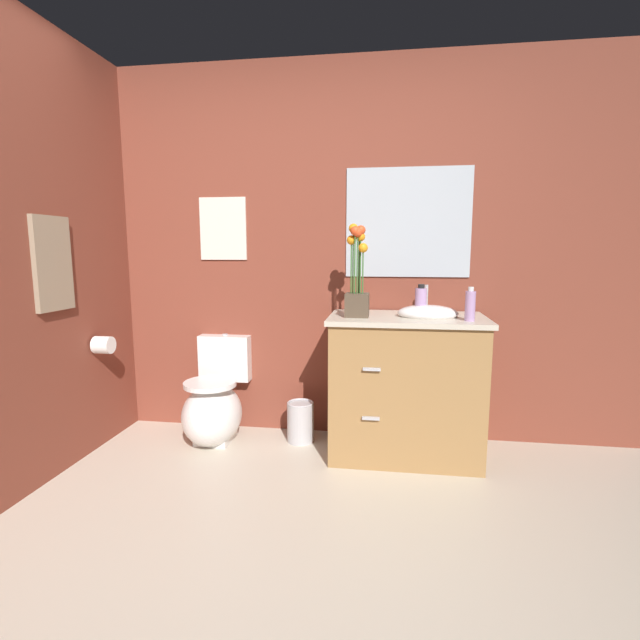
% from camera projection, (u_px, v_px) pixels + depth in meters
% --- Properties ---
extents(ground_plane, '(8.69, 8.69, 0.00)m').
position_uv_depth(ground_plane, '(228.00, 610.00, 1.68)').
color(ground_plane, beige).
extents(wall_back, '(4.06, 0.05, 2.50)m').
position_uv_depth(wall_back, '(337.00, 254.00, 3.17)').
color(wall_back, brown).
rests_on(wall_back, ground_plane).
extents(toilet, '(0.38, 0.59, 0.69)m').
position_uv_depth(toilet, '(215.00, 406.00, 3.14)').
color(toilet, white).
rests_on(toilet, ground_plane).
extents(vanity_cabinet, '(0.94, 0.56, 1.06)m').
position_uv_depth(vanity_cabinet, '(406.00, 385.00, 2.90)').
color(vanity_cabinet, '#9E7242').
rests_on(vanity_cabinet, ground_plane).
extents(flower_vase, '(0.14, 0.14, 0.55)m').
position_uv_depth(flower_vase, '(357.00, 281.00, 2.79)').
color(flower_vase, '#4C3D2D').
rests_on(flower_vase, vanity_cabinet).
extents(soap_bottle, '(0.06, 0.06, 0.19)m').
position_uv_depth(soap_bottle, '(470.00, 305.00, 2.64)').
color(soap_bottle, '#B28CBF').
rests_on(soap_bottle, vanity_cabinet).
extents(lotion_bottle, '(0.07, 0.07, 0.19)m').
position_uv_depth(lotion_bottle, '(421.00, 302.00, 2.82)').
color(lotion_bottle, '#B28CBF').
rests_on(lotion_bottle, vanity_cabinet).
extents(trash_bin, '(0.18, 0.18, 0.27)m').
position_uv_depth(trash_bin, '(301.00, 421.00, 3.15)').
color(trash_bin, '#B7B7BC').
rests_on(trash_bin, ground_plane).
extents(wall_poster, '(0.33, 0.01, 0.42)m').
position_uv_depth(wall_poster, '(223.00, 229.00, 3.22)').
color(wall_poster, silver).
extents(wall_mirror, '(0.80, 0.01, 0.70)m').
position_uv_depth(wall_mirror, '(408.00, 223.00, 3.04)').
color(wall_mirror, '#B2BCC6').
extents(hanging_towel, '(0.03, 0.28, 0.52)m').
position_uv_depth(hanging_towel, '(53.00, 264.00, 2.58)').
color(hanging_towel, gray).
extents(toilet_paper_roll, '(0.11, 0.11, 0.11)m').
position_uv_depth(toilet_paper_roll, '(103.00, 345.00, 2.97)').
color(toilet_paper_roll, white).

